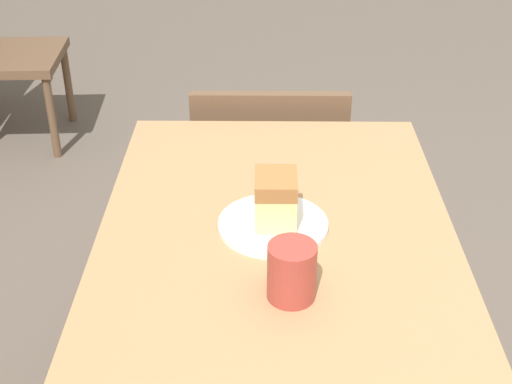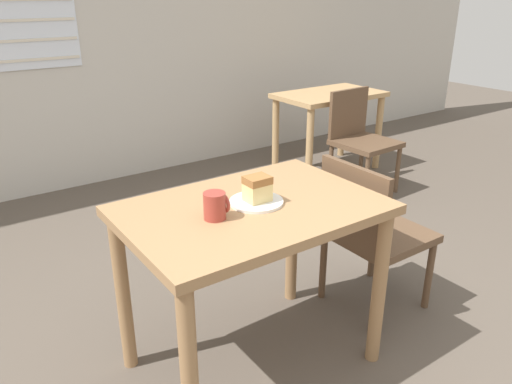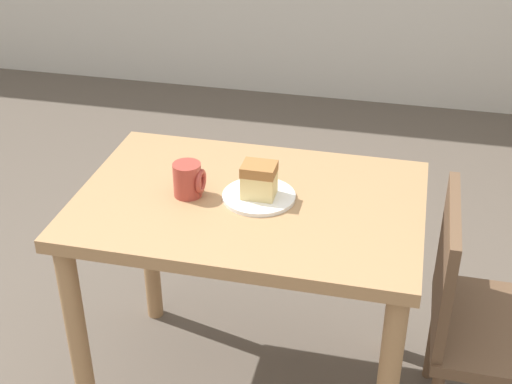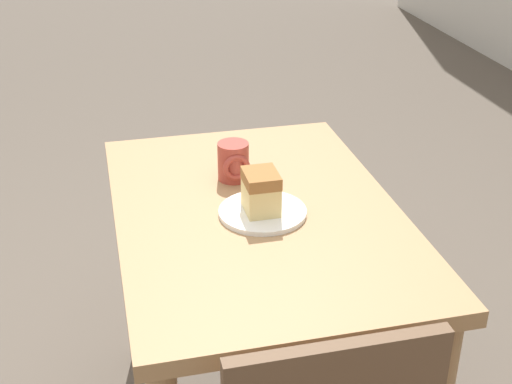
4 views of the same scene
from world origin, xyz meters
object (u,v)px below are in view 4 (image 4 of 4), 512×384
Objects in this scene: dining_table_near at (257,252)px; cake_slice at (261,192)px; plate at (263,212)px; coffee_mug at (234,162)px.

cake_slice reaches higher than dining_table_near.
cake_slice is (0.03, 0.00, 0.19)m from dining_table_near.
dining_table_near is 0.13m from plate.
coffee_mug is at bearing -173.04° from dining_table_near.
dining_table_near is at bearing -165.16° from plate.
cake_slice is 1.00× the size of coffee_mug.
plate is 0.21m from coffee_mug.
cake_slice is 0.21m from coffee_mug.
plate is (0.03, 0.01, 0.13)m from dining_table_near.
coffee_mug is (-0.20, -0.02, -0.01)m from cake_slice.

